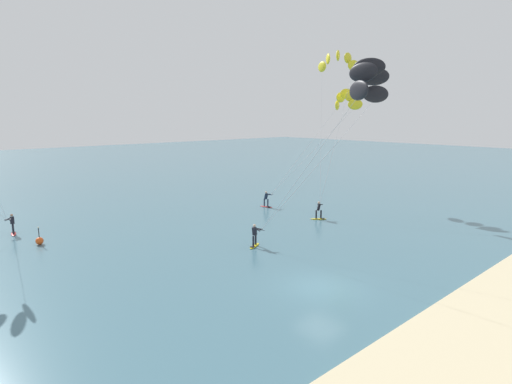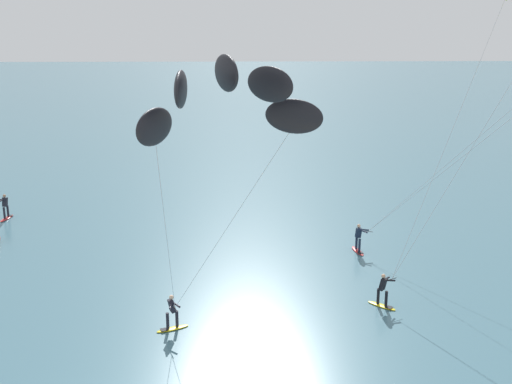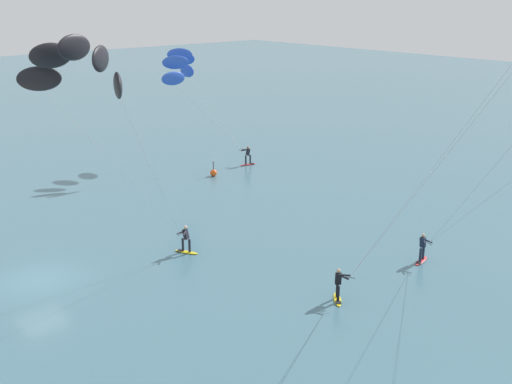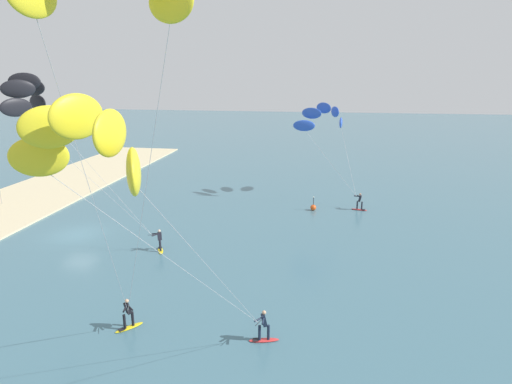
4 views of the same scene
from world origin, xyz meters
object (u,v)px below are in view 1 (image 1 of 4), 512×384
object	(u,v)px
kitesurfer_mid_water	(342,104)
marker_buoy	(40,241)
kitesurfer_far_out	(337,68)
kitesurfer_nearshore	(363,87)

from	to	relation	value
kitesurfer_mid_water	marker_buoy	bearing A→B (deg)	170.40
kitesurfer_far_out	kitesurfer_nearshore	bearing A→B (deg)	-137.59
kitesurfer_far_out	marker_buoy	distance (m)	32.06
kitesurfer_nearshore	kitesurfer_far_out	size ratio (longest dim) A/B	0.79
marker_buoy	kitesurfer_far_out	bearing A→B (deg)	-10.04
kitesurfer_nearshore	kitesurfer_mid_water	distance (m)	20.05
kitesurfer_nearshore	marker_buoy	xyz separation A→B (m)	(-14.25, 17.93, -10.82)
kitesurfer_nearshore	kitesurfer_far_out	bearing A→B (deg)	42.41
kitesurfer_far_out	kitesurfer_mid_water	bearing A→B (deg)	0.99
kitesurfer_nearshore	kitesurfer_far_out	world-z (taller)	kitesurfer_far_out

